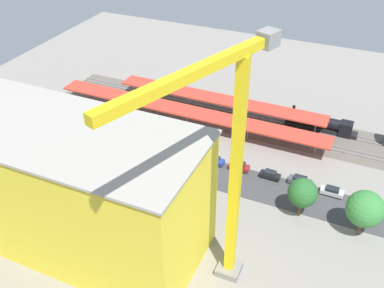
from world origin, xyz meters
TOP-DOWN VIEW (x-y plane):
  - ground_plane at (0.00, 0.00)m, footprint 154.52×154.52m
  - rail_bed at (0.00, -19.69)m, footprint 96.75×15.44m
  - street_asphalt at (0.00, 2.82)m, footprint 96.68×10.19m
  - track_rails at (0.00, -19.69)m, footprint 96.57×9.00m
  - platform_canopy_near at (11.54, -12.33)m, footprint 67.36×6.09m
  - platform_canopy_far at (6.37, -20.28)m, footprint 52.62×5.89m
  - locomotive at (-18.30, -22.81)m, footprint 16.70×2.82m
  - parked_car_0 at (-24.26, -0.22)m, footprint 4.39×1.85m
  - parked_car_1 at (-17.93, -0.93)m, footprint 4.53×2.00m
  - parked_car_2 at (-12.01, -0.54)m, footprint 4.17×1.83m
  - parked_car_3 at (-5.43, -0.66)m, footprint 4.26×1.94m
  - parked_car_4 at (0.26, -0.63)m, footprint 4.71×1.95m
  - parked_car_5 at (6.88, -0.91)m, footprint 4.74×1.90m
  - construction_building at (13.35, 27.75)m, footprint 41.77×19.16m
  - construction_roof_slab at (13.35, 27.75)m, footprint 42.37×19.76m
  - tower_crane at (-11.56, 26.89)m, footprint 10.60×25.59m
  - box_truck_0 at (31.61, 13.64)m, footprint 8.81×2.74m
  - box_truck_1 at (31.00, 11.44)m, footprint 8.64×2.68m
  - street_tree_0 at (6.94, 8.56)m, footprint 4.31×4.31m
  - street_tree_1 at (-30.08, 8.55)m, footprint 6.34×6.34m
  - street_tree_2 at (-19.67, 7.97)m, footprint 5.29×5.29m
  - street_tree_3 at (29.41, 7.60)m, footprint 4.33×4.33m
  - street_tree_4 at (19.95, 6.87)m, footprint 5.73×5.73m
  - traffic_light at (3.58, 7.47)m, footprint 0.50×0.36m

SIDE VIEW (x-z plane):
  - ground_plane at x=0.00m, z-range 0.00..0.00m
  - rail_bed at x=0.00m, z-range 0.00..0.01m
  - street_asphalt at x=0.00m, z-range 0.00..0.01m
  - track_rails at x=0.00m, z-range 0.12..0.24m
  - parked_car_0 at x=-24.26m, z-range -0.09..1.54m
  - parked_car_2 at x=-12.01m, z-range -0.10..1.55m
  - parked_car_4 at x=0.26m, z-range -0.09..1.61m
  - parked_car_3 at x=-5.43m, z-range -0.10..1.67m
  - parked_car_5 at x=6.88m, z-range -0.09..1.66m
  - parked_car_1 at x=-17.93m, z-range -0.09..1.68m
  - box_truck_0 at x=31.61m, z-range -0.05..3.49m
  - box_truck_1 at x=31.00m, z-range -0.04..3.49m
  - locomotive at x=-18.30m, z-range -0.73..4.21m
  - platform_canopy_near at x=11.54m, z-range 1.84..5.95m
  - platform_canopy_far at x=6.37m, z-range 1.98..6.35m
  - traffic_light at x=3.58m, z-range 1.10..8.22m
  - street_tree_3 at x=29.41m, z-range 1.36..8.44m
  - street_tree_0 at x=6.94m, z-range 1.37..8.48m
  - street_tree_4 at x=19.95m, z-range 1.22..9.44m
  - street_tree_2 at x=-19.67m, z-range 1.34..9.36m
  - street_tree_1 at x=-30.08m, z-range 1.33..10.38m
  - construction_building at x=13.35m, z-range 0.00..21.15m
  - construction_roof_slab at x=13.35m, z-range 21.15..21.55m
  - tower_crane at x=-11.56m, z-range 3.44..41.54m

